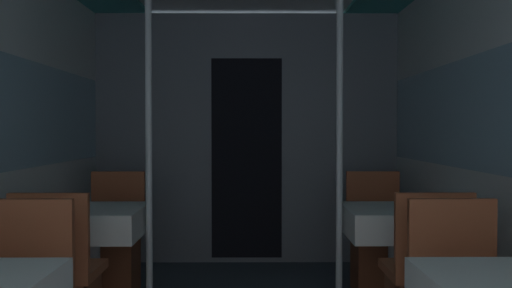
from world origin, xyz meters
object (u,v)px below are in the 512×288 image
(dining_table_right_1, at_px, (397,227))
(chair_right_far_1, at_px, (377,253))
(dining_table_left_1, at_px, (91,227))
(support_pole_right_1, at_px, (339,142))
(support_pole_left_1, at_px, (149,142))
(chair_left_far_1, at_px, (113,254))

(dining_table_right_1, distance_m, chair_right_far_1, 0.66)
(dining_table_left_1, xyz_separation_m, support_pole_right_1, (1.60, 0.00, 0.55))
(dining_table_left_1, distance_m, dining_table_right_1, 1.97)
(support_pole_left_1, height_order, dining_table_right_1, support_pole_left_1)
(support_pole_left_1, distance_m, support_pole_right_1, 1.22)
(chair_left_far_1, height_order, dining_table_right_1, chair_left_far_1)
(support_pole_right_1, bearing_deg, support_pole_left_1, 180.00)
(support_pole_left_1, bearing_deg, support_pole_right_1, 0.00)
(dining_table_right_1, xyz_separation_m, chair_right_far_1, (0.00, 0.59, -0.30))
(chair_left_far_1, relative_size, support_pole_left_1, 0.39)
(chair_left_far_1, distance_m, dining_table_right_1, 2.08)
(dining_table_left_1, height_order, dining_table_right_1, same)
(support_pole_left_1, height_order, chair_right_far_1, support_pole_left_1)
(chair_left_far_1, xyz_separation_m, chair_right_far_1, (1.97, 0.00, 0.00))
(dining_table_right_1, bearing_deg, chair_right_far_1, 90.00)
(chair_left_far_1, bearing_deg, support_pole_right_1, 159.81)
(support_pole_left_1, xyz_separation_m, dining_table_right_1, (1.60, 0.00, -0.55))
(dining_table_left_1, relative_size, support_pole_right_1, 0.31)
(support_pole_left_1, bearing_deg, chair_right_far_1, 20.19)
(dining_table_left_1, bearing_deg, support_pole_right_1, 0.00)
(dining_table_right_1, distance_m, support_pole_right_1, 0.66)
(chair_left_far_1, height_order, support_pole_left_1, support_pole_left_1)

